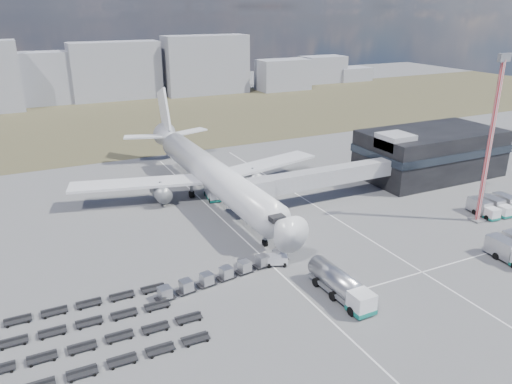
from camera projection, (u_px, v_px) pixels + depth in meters
name	position (u px, v px, depth m)	size (l,w,h in m)	color
ground	(294.00, 272.00, 69.80)	(420.00, 420.00, 0.00)	#565659
grass_strip	(123.00, 121.00, 162.27)	(420.00, 90.00, 0.01)	#453E29
lane_markings	(339.00, 249.00, 76.36)	(47.12, 110.00, 0.01)	silver
terminal	(430.00, 152.00, 107.88)	(30.40, 16.40, 11.00)	black
jet_bridge	(314.00, 179.00, 91.78)	(30.30, 3.80, 7.05)	#939399
airliner	(209.00, 171.00, 95.17)	(51.59, 64.53, 17.62)	silver
skyline	(25.00, 78.00, 180.95)	(293.16, 23.83, 24.84)	gray
fuel_tanker	(341.00, 285.00, 63.09)	(3.04, 11.10, 3.57)	silver
pushback_tug	(276.00, 260.00, 71.46)	(3.24, 1.82, 1.46)	silver
catering_truck	(212.00, 192.00, 96.01)	(3.00, 5.76, 2.53)	silver
service_trucks_far	(496.00, 206.00, 89.19)	(8.59, 6.77, 2.48)	silver
uld_row	(226.00, 273.00, 67.59)	(20.52, 4.51, 1.59)	black
baggage_dollies	(74.00, 338.00, 55.21)	(28.28, 14.24, 0.73)	black
floodlight_mast	(490.00, 142.00, 81.49)	(2.66, 2.17, 28.12)	red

